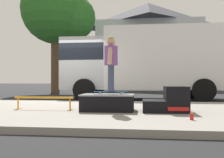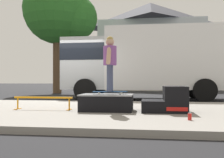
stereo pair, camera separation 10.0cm
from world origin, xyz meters
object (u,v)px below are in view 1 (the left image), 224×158
box_truck (142,61)px  street_tree_main (59,12)px  skateboard (111,92)px  skater_kid (111,59)px  soda_can (192,116)px  kicker_ramp (169,101)px  grind_rail (44,100)px  skate_box (108,102)px

box_truck → street_tree_main: size_ratio=0.90×
skateboard → skater_kid: 0.75m
soda_can → street_tree_main: 14.14m
skater_kid → soda_can: 2.25m
skater_kid → box_truck: bearing=83.1°
kicker_ramp → street_tree_main: (-6.03, 10.36, 4.98)m
grind_rail → skateboard: 1.66m
kicker_ramp → skater_kid: size_ratio=0.78×
skate_box → soda_can: 2.05m
kicker_ramp → grind_rail: size_ratio=0.67×
grind_rail → kicker_ramp: bearing=-1.3°
soda_can → street_tree_main: size_ratio=0.02×
skater_kid → street_tree_main: (-4.73, 10.42, 4.03)m
grind_rail → box_truck: bearing=66.9°
street_tree_main → skater_kid: bearing=-65.6°
grind_rail → box_truck: 6.07m
skate_box → skateboard: bearing=-35.8°
grind_rail → skateboard: size_ratio=1.81×
kicker_ramp → skater_kid: bearing=-177.5°
street_tree_main → grind_rail: bearing=-73.3°
grind_rail → soda_can: (3.22, -1.27, -0.17)m
skateboard → skater_kid: size_ratio=0.64×
skate_box → box_truck: (0.76, 5.50, 1.38)m
skate_box → skateboard: (0.08, -0.06, 0.23)m
skateboard → box_truck: size_ratio=0.12×
skateboard → skater_kid: bearing=0.0°
skater_kid → soda_can: (1.57, -1.14, -1.13)m
kicker_ramp → skateboard: bearing=-177.5°
grind_rail → skater_kid: size_ratio=1.16×
skateboard → soda_can: skateboard is taller
street_tree_main → box_truck: bearing=-41.9°
kicker_ramp → soda_can: size_ratio=7.80×
skater_kid → box_truck: (0.68, 5.56, 0.39)m
skate_box → street_tree_main: street_tree_main is taller
kicker_ramp → grind_rail: 2.95m
skateboard → soda_can: 1.98m
skater_kid → street_tree_main: bearing=114.4°
skater_kid → skateboard: bearing=0.0°
street_tree_main → kicker_ramp: bearing=-59.8°
skate_box → kicker_ramp: (1.38, -0.00, 0.03)m
grind_rail → street_tree_main: bearing=106.7°
kicker_ramp → street_tree_main: 12.98m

